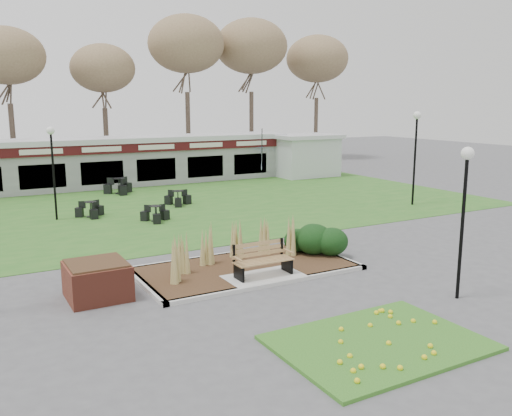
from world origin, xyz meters
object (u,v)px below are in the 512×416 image
lamp_post_near_right (465,189)px  bistro_set_b (156,216)px  food_pavilion (96,162)px  park_bench (262,259)px  lamp_post_mid_left (52,153)px  bistro_set_d (178,200)px  service_hut (304,155)px  lamp_post_far_right (416,137)px  bistro_set_a (91,212)px  patio_umbrella (262,158)px  brick_planter (97,280)px  bistro_set_c (119,188)px

lamp_post_near_right → bistro_set_b: lamp_post_near_right is taller
food_pavilion → bistro_set_b: 11.05m
park_bench → lamp_post_mid_left: bearing=108.5°
lamp_post_mid_left → bistro_set_d: size_ratio=3.01×
service_hut → lamp_post_far_right: (-1.41, -11.47, 1.85)m
lamp_post_near_right → service_hut: bearing=65.3°
food_pavilion → bistro_set_a: bearing=-104.8°
lamp_post_mid_left → bistro_set_a: size_ratio=3.09×
bistro_set_d → patio_umbrella: size_ratio=0.60×
service_hut → brick_planter: bearing=-136.5°
lamp_post_mid_left → bistro_set_a: bearing=-5.8°
food_pavilion → lamp_post_mid_left: 9.47m
lamp_post_mid_left → patio_umbrella: bearing=25.5°
service_hut → bistro_set_b: bearing=-146.5°
lamp_post_mid_left → bistro_set_c: size_ratio=2.46×
lamp_post_mid_left → bistro_set_c: 7.29m
park_bench → patio_umbrella: bearing=60.2°
food_pavilion → patio_umbrella: 10.36m
bistro_set_a → service_hut: bearing=23.2°
bistro_set_c → service_hut: bearing=5.4°
brick_planter → lamp_post_mid_left: (0.69, 10.36, 2.40)m
brick_planter → park_bench: bearing=-9.7°
bistro_set_a → patio_umbrella: 14.25m
lamp_post_near_right → patio_umbrella: (6.57, 21.50, -1.42)m
bistro_set_d → patio_umbrella: 10.19m
bistro_set_b → bistro_set_d: bistro_set_d is taller
lamp_post_far_right → bistro_set_a: 15.45m
brick_planter → lamp_post_mid_left: size_ratio=0.38×
bistro_set_a → bistro_set_d: bistro_set_d is taller
lamp_post_far_right → bistro_set_c: (-11.64, 10.24, -2.99)m
bistro_set_a → bistro_set_c: 6.19m
lamp_post_near_right → lamp_post_mid_left: (-7.32, 14.86, 0.06)m
patio_umbrella → brick_planter: bearing=-130.6°
brick_planter → bistro_set_b: brick_planter is taller
lamp_post_near_right → patio_umbrella: size_ratio=1.76×
lamp_post_mid_left → bistro_set_a: (1.40, -0.14, -2.63)m
bistro_set_d → park_bench: bearing=-99.8°
lamp_post_near_right → bistro_set_a: (-5.92, 14.72, -2.57)m
service_hut → lamp_post_near_right: size_ratio=1.14×
lamp_post_near_right → bistro_set_c: lamp_post_near_right is taller
park_bench → bistro_set_b: (-0.14, 8.74, -0.35)m
park_bench → lamp_post_far_right: lamp_post_far_right is taller
park_bench → food_pavilion: (0.00, 19.71, 0.89)m
patio_umbrella → bistro_set_c: bearing=-172.8°
food_pavilion → service_hut: 13.64m
bistro_set_c → bistro_set_d: 5.02m
bistro_set_b → bistro_set_c: 7.80m
service_hut → bistro_set_b: size_ratio=3.61×
lamp_post_mid_left → lamp_post_far_right: (15.80, -4.84, 0.42)m
bistro_set_b → patio_umbrella: 13.75m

